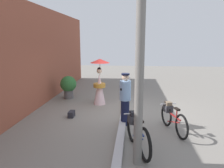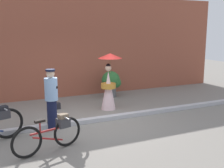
# 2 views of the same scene
# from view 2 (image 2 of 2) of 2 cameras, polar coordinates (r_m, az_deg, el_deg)

# --- Properties ---
(ground_plane) EXTENTS (30.00, 30.00, 0.00)m
(ground_plane) POSITION_cam_2_polar(r_m,az_deg,el_deg) (8.18, -3.39, -7.62)
(ground_plane) COLOR gray
(building_wall) EXTENTS (14.00, 0.40, 3.89)m
(building_wall) POSITION_cam_2_polar(r_m,az_deg,el_deg) (11.13, -10.10, 7.45)
(building_wall) COLOR brown
(building_wall) RESTS_ON ground_plane
(sidewalk_curb) EXTENTS (14.00, 0.20, 0.12)m
(sidewalk_curb) POSITION_cam_2_polar(r_m,az_deg,el_deg) (8.16, -3.39, -7.22)
(sidewalk_curb) COLOR #B2B2B7
(sidewalk_curb) RESTS_ON ground_plane
(bicycle_near_officer) EXTENTS (1.59, 0.59, 0.78)m
(bicycle_near_officer) POSITION_cam_2_polar(r_m,az_deg,el_deg) (6.32, -12.18, -9.64)
(bicycle_near_officer) COLOR black
(bicycle_near_officer) RESTS_ON ground_plane
(person_officer) EXTENTS (0.34, 0.34, 1.61)m
(person_officer) POSITION_cam_2_polar(r_m,az_deg,el_deg) (7.53, -12.16, -2.74)
(person_officer) COLOR #141938
(person_officer) RESTS_ON ground_plane
(person_with_parasol) EXTENTS (0.78, 0.78, 1.85)m
(person_with_parasol) POSITION_cam_2_polar(r_m,az_deg,el_deg) (9.21, -0.66, 0.47)
(person_with_parasol) COLOR silver
(person_with_parasol) RESTS_ON ground_plane
(potted_plant_by_door) EXTENTS (0.73, 0.72, 1.02)m
(potted_plant_by_door) POSITION_cam_2_polar(r_m,az_deg,el_deg) (10.95, -0.11, 0.40)
(potted_plant_by_door) COLOR #59595B
(potted_plant_by_door) RESTS_ON ground_plane
(backpack_on_pavement) EXTENTS (0.33, 0.18, 0.20)m
(backpack_on_pavement) POSITION_cam_2_polar(r_m,az_deg,el_deg) (9.56, -11.40, -4.38)
(backpack_on_pavement) COLOR #26262D
(backpack_on_pavement) RESTS_ON ground_plane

